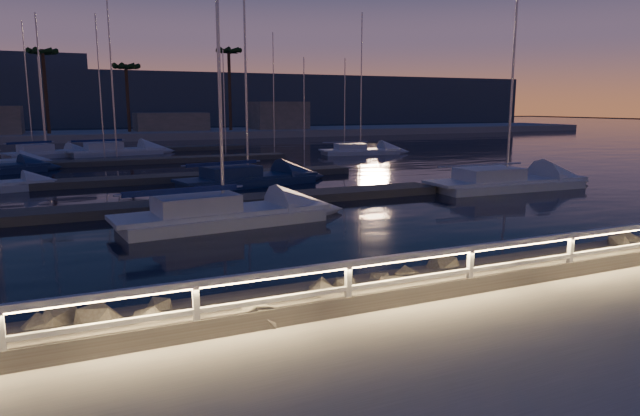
% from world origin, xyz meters
% --- Properties ---
extents(ground, '(400.00, 400.00, 0.00)m').
position_xyz_m(ground, '(0.00, 0.00, 0.00)').
color(ground, '#A59E95').
rests_on(ground, ground).
extents(harbor_water, '(400.00, 440.00, 0.60)m').
position_xyz_m(harbor_water, '(0.00, 31.22, -0.97)').
color(harbor_water, black).
rests_on(harbor_water, ground).
extents(guard_rail, '(44.11, 0.12, 1.06)m').
position_xyz_m(guard_rail, '(-0.07, -0.00, 0.77)').
color(guard_rail, silver).
rests_on(guard_rail, ground).
extents(riprap, '(32.40, 2.85, 1.34)m').
position_xyz_m(riprap, '(2.40, 1.37, -0.19)').
color(riprap, '#635D55').
rests_on(riprap, ground).
extents(floating_docks, '(22.00, 36.00, 0.40)m').
position_xyz_m(floating_docks, '(0.00, 32.50, -0.40)').
color(floating_docks, '#635D52').
rests_on(floating_docks, ground).
extents(far_shore, '(160.00, 14.00, 5.20)m').
position_xyz_m(far_shore, '(-0.12, 74.05, 0.29)').
color(far_shore, '#A59E95').
rests_on(far_shore, ground).
extents(palm_left, '(3.00, 3.00, 11.20)m').
position_xyz_m(palm_left, '(-8.00, 72.00, 10.14)').
color(palm_left, '#4F3725').
rests_on(palm_left, ground).
extents(palm_center, '(3.00, 3.00, 9.70)m').
position_xyz_m(palm_center, '(2.00, 73.00, 8.78)').
color(palm_center, '#4F3725').
rests_on(palm_center, ground).
extents(palm_right, '(3.00, 3.00, 12.20)m').
position_xyz_m(palm_right, '(16.00, 72.00, 11.03)').
color(palm_right, '#4F3725').
rests_on(palm_right, ground).
extents(sailboat_b, '(8.67, 3.36, 14.42)m').
position_xyz_m(sailboat_b, '(-1.53, 11.98, -0.13)').
color(sailboat_b, silver).
rests_on(sailboat_b, ground).
extents(sailboat_g, '(8.84, 4.28, 14.47)m').
position_xyz_m(sailboat_g, '(2.72, 22.23, -0.16)').
color(sailboat_g, navy).
rests_on(sailboat_g, ground).
extents(sailboat_h, '(9.59, 3.26, 16.00)m').
position_xyz_m(sailboat_h, '(15.37, 14.83, -0.15)').
color(sailboat_h, silver).
rests_on(sailboat_h, ground).
extents(sailboat_i, '(7.50, 4.83, 12.55)m').
position_xyz_m(sailboat_i, '(-8.20, 46.76, -0.15)').
color(sailboat_i, silver).
rests_on(sailboat_i, ground).
extents(sailboat_k, '(9.01, 4.18, 14.77)m').
position_xyz_m(sailboat_k, '(-2.36, 46.93, -0.15)').
color(sailboat_k, silver).
rests_on(sailboat_k, ground).
extents(sailboat_l, '(7.96, 3.47, 13.04)m').
position_xyz_m(sailboat_l, '(18.83, 38.17, -0.20)').
color(sailboat_l, silver).
rests_on(sailboat_l, ground).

